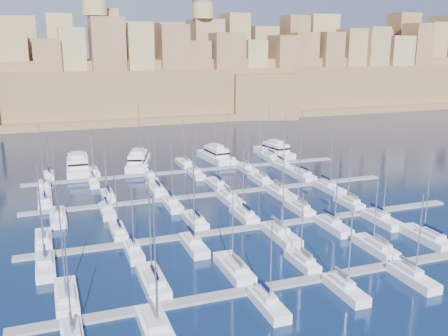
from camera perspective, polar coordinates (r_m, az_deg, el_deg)
name	(u,v)px	position (r m, az deg, el deg)	size (l,w,h in m)	color
ground	(235,208)	(102.93, 1.27, -4.57)	(600.00, 600.00, 0.00)	black
pontoon_near	(321,278)	(74.57, 11.01, -12.20)	(84.00, 2.00, 0.40)	slate
pontoon_mid_near	(259,226)	(92.44, 3.99, -6.67)	(84.00, 2.00, 0.40)	slate
pontoon_mid_far	(219,194)	(111.79, -0.59, -2.94)	(84.00, 2.00, 0.40)	slate
pontoon_far	(191,171)	(131.98, -3.78, -0.31)	(84.00, 2.00, 0.40)	slate
sailboat_0	(66,297)	(70.24, -17.57, -13.86)	(2.85, 9.49, 13.70)	white
sailboat_1	(153,281)	(71.66, -8.13, -12.70)	(3.09, 10.31, 15.62)	white
sailboat_2	(234,269)	(74.66, 1.17, -11.41)	(3.05, 10.17, 15.02)	white
sailboat_3	(302,261)	(77.90, 8.94, -10.50)	(2.34, 7.81, 11.71)	white
sailboat_4	(375,247)	(85.59, 16.91, -8.62)	(2.82, 9.42, 14.68)	white
sailboat_5	(426,237)	(92.50, 22.12, -7.33)	(3.13, 10.44, 15.87)	white
sailboat_7	(157,330)	(60.80, -7.72, -17.92)	(3.19, 10.63, 17.75)	white
sailboat_8	(268,304)	(65.85, 5.07, -15.22)	(2.48, 8.25, 12.24)	white
sailboat_9	(345,289)	(70.98, 13.68, -13.30)	(2.46, 8.19, 12.42)	white
sailboat_10	(413,277)	(77.01, 20.75, -11.58)	(2.60, 8.66, 13.50)	white
sailboat_12	(44,240)	(90.03, -19.92, -7.73)	(2.62, 8.74, 14.57)	white
sailboat_13	(118,232)	(90.30, -11.98, -7.13)	(2.38, 7.93, 10.98)	white
sailboat_14	(195,220)	(93.70, -3.34, -6.01)	(2.81, 9.36, 15.33)	white
sailboat_15	(244,215)	(96.75, 2.30, -5.35)	(2.77, 9.23, 13.68)	white
sailboat_16	(299,208)	(101.52, 8.60, -4.56)	(2.66, 8.87, 12.77)	white
sailboat_17	(349,203)	(107.08, 14.13, -3.85)	(2.47, 8.23, 12.51)	white
sailboat_18	(45,266)	(80.11, -19.73, -10.46)	(2.74, 9.14, 13.42)	white
sailboat_19	(134,252)	(81.60, -10.29, -9.39)	(2.31, 7.70, 11.99)	white
sailboat_20	(194,245)	(82.97, -3.47, -8.75)	(2.72, 9.06, 13.94)	white
sailboat_21	(280,234)	(87.62, 6.47, -7.53)	(3.17, 10.55, 14.01)	white
sailboat_22	(333,226)	(93.22, 12.34, -6.44)	(2.79, 9.30, 13.10)	white
sailboat_23	(381,219)	(98.75, 17.48, -5.60)	(2.90, 9.68, 14.44)	white
sailboat_24	(45,201)	(111.07, -19.77, -3.61)	(2.76, 9.19, 13.72)	white
sailboat_25	(108,196)	(111.23, -13.12, -3.13)	(2.47, 8.22, 11.69)	white
sailboat_26	(157,190)	(113.72, -7.71, -2.48)	(3.00, 9.99, 15.19)	white
sailboat_27	(217,184)	(117.11, -0.81, -1.86)	(2.78, 9.28, 15.72)	white
sailboat_28	(260,180)	(121.22, 4.19, -1.35)	(2.85, 9.50, 15.07)	white
sailboat_29	(301,175)	(126.76, 8.79, -0.78)	(3.25, 10.85, 17.00)	white
sailboat_30	(58,217)	(100.39, -18.45, -5.35)	(2.90, 9.68, 16.13)	white
sailboat_31	(107,211)	(101.55, -13.21, -4.78)	(2.50, 8.33, 12.97)	white
sailboat_32	(172,204)	(103.42, -5.97, -4.12)	(2.68, 8.94, 13.74)	white
sailboat_33	(230,199)	(106.33, 0.65, -3.52)	(3.09, 10.29, 15.66)	white
sailboat_34	(281,193)	(110.85, 6.48, -2.86)	(3.16, 10.52, 17.43)	white
sailboat_35	(329,187)	(116.94, 11.87, -2.19)	(3.00, 9.99, 15.56)	white
sailboat_36	(49,176)	(131.75, -19.34, -0.88)	(2.43, 8.09, 12.56)	white
sailboat_37	(94,172)	(132.34, -14.67, -0.47)	(2.51, 8.37, 13.18)	white
sailboat_38	(141,167)	(135.08, -9.44, 0.12)	(3.23, 10.77, 17.48)	white
sailboat_39	(185,164)	(137.36, -4.48, 0.49)	(3.02, 10.06, 13.44)	white
sailboat_40	(229,160)	(140.87, 0.54, 0.87)	(2.81, 9.37, 13.73)	white
sailboat_41	(269,157)	(145.86, 5.17, 1.28)	(2.93, 9.76, 15.52)	white
sailboat_42	(44,188)	(121.52, -19.87, -2.13)	(2.85, 9.51, 15.62)	white
sailboat_43	(93,182)	(122.93, -14.72, -1.58)	(2.22, 7.38, 12.23)	white
sailboat_44	(150,177)	(124.82, -8.41, -1.04)	(2.21, 7.36, 10.63)	white
sailboat_45	(196,174)	(126.84, -3.26, -0.64)	(2.64, 8.80, 13.44)	white
sailboat_46	(248,169)	(131.27, 2.71, -0.13)	(2.79, 9.29, 13.29)	white
sailboat_47	(283,166)	(135.13, 6.75, 0.21)	(3.00, 9.98, 14.61)	white
motor_yacht_a	(78,165)	(137.34, -16.34, 0.37)	(6.77, 19.46, 5.25)	white
motor_yacht_b	(139,161)	(138.24, -9.74, 0.83)	(10.10, 17.98, 5.25)	white
motor_yacht_c	(215,155)	(143.09, -0.98, 1.48)	(6.20, 16.37, 5.25)	white
motor_yacht_d	(275,151)	(149.83, 5.82, 1.98)	(7.28, 15.99, 5.25)	white
fortified_city	(118,82)	(249.29, -12.00, 9.58)	(460.00, 108.95, 59.52)	brown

